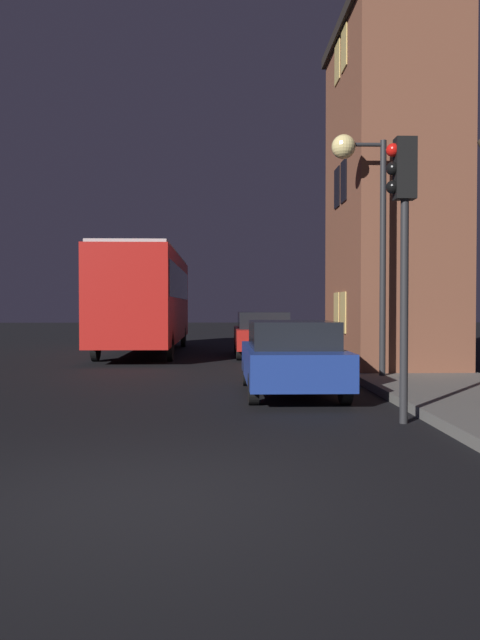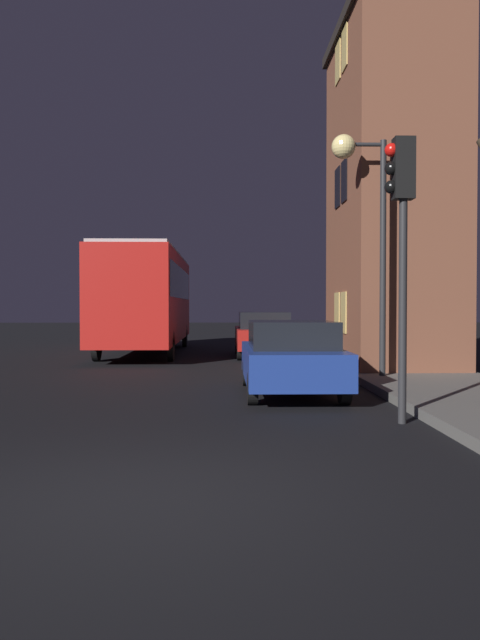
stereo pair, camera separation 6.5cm
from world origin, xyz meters
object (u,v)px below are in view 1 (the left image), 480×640
object	(u,v)px
streetlamp	(359,190)
car_near_lane	(291,356)
traffic_light	(403,219)
bus	(146,294)
car_mid_lane	(262,333)

from	to	relation	value
streetlamp	car_near_lane	size ratio (longest dim) A/B	1.32
car_near_lane	streetlamp	bearing A→B (deg)	45.81
streetlamp	car_near_lane	distance (m)	4.37
streetlamp	traffic_light	bearing A→B (deg)	-95.16
streetlamp	bus	world-z (taller)	streetlamp
traffic_light	car_mid_lane	distance (m)	12.45
streetlamp	car_mid_lane	xyz separation A→B (m)	(-1.69, 7.34, -3.54)
streetlamp	car_near_lane	xyz separation A→B (m)	(-1.73, -1.78, -3.60)
bus	car_near_lane	size ratio (longest dim) A/B	2.58
bus	traffic_light	bearing A→B (deg)	-68.72
streetlamp	traffic_light	distance (m)	5.04
streetlamp	bus	distance (m)	11.06
traffic_light	bus	world-z (taller)	traffic_light
streetlamp	car_mid_lane	bearing A→B (deg)	102.98
bus	car_near_lane	bearing A→B (deg)	-69.15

